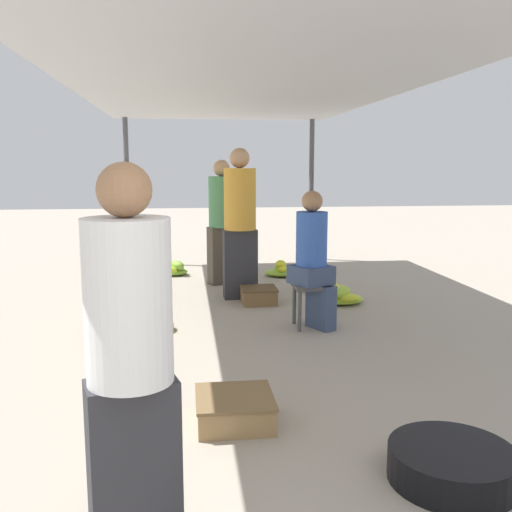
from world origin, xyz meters
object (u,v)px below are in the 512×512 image
object	(u,v)px
vendor_seated	(313,257)
shopper_walking_far	(240,221)
basin_black	(452,465)
vendor_foreground	(130,360)
banana_pile_left_2	(174,269)
banana_pile_right_0	(282,271)
banana_pile_right_2	(322,284)
banana_pile_left_0	(146,322)
banana_pile_right_1	(339,296)
crate_mid	(259,295)
crate_near	(235,409)
banana_pile_left_1	(145,265)
shopper_walking_mid	(222,220)
stool	(311,293)

from	to	relation	value
vendor_seated	shopper_walking_far	distance (m)	1.49
basin_black	vendor_seated	bearing A→B (deg)	91.79
vendor_foreground	banana_pile_left_2	size ratio (longest dim) A/B	3.32
basin_black	banana_pile_left_2	bearing A→B (deg)	104.60
banana_pile_right_0	banana_pile_right_2	xyz separation A→B (m)	(0.35, -1.00, 0.00)
banana_pile_left_0	vendor_seated	bearing A→B (deg)	-3.66
vendor_foreground	banana_pile_right_1	size ratio (longest dim) A/B	2.65
vendor_seated	crate_mid	bearing A→B (deg)	110.49
banana_pile_right_1	crate_near	distance (m)	3.30
banana_pile_left_2	banana_pile_right_1	distance (m)	2.75
vendor_foreground	banana_pile_left_1	xyz separation A→B (m)	(-0.40, 6.46, -0.74)
banana_pile_left_1	shopper_walking_mid	world-z (taller)	shopper_walking_mid
banana_pile_left_0	banana_pile_right_1	size ratio (longest dim) A/B	0.86
shopper_walking_mid	vendor_foreground	bearing A→B (deg)	-97.45
vendor_seated	banana_pile_right_2	xyz separation A→B (m)	(0.50, 1.65, -0.62)
banana_pile_right_1	shopper_walking_mid	xyz separation A→B (m)	(-1.26, 1.27, 0.78)
stool	banana_pile_right_2	size ratio (longest dim) A/B	0.77
vendor_foreground	banana_pile_right_1	bearing A→B (deg)	64.34
banana_pile_left_0	banana_pile_right_2	size ratio (longest dim) A/B	0.91
banana_pile_left_0	shopper_walking_mid	xyz separation A→B (m)	(0.87, 2.12, 0.77)
banana_pile_right_1	banana_pile_left_0	bearing A→B (deg)	-158.31
banana_pile_left_2	banana_pile_right_0	size ratio (longest dim) A/B	0.97
banana_pile_left_0	crate_near	xyz separation A→B (m)	(0.67, -2.10, 0.01)
vendor_foreground	banana_pile_right_0	xyz separation A→B (m)	(1.58, 5.79, -0.75)
shopper_walking_far	banana_pile_left_2	bearing A→B (deg)	117.64
crate_mid	vendor_seated	bearing A→B (deg)	-69.51
vendor_seated	crate_near	bearing A→B (deg)	-115.06
crate_near	shopper_walking_far	xyz separation A→B (m)	(0.36, 3.35, 0.83)
stool	banana_pile_left_2	size ratio (longest dim) A/B	0.91
vendor_foreground	vendor_seated	distance (m)	3.45
banana_pile_left_2	shopper_walking_mid	world-z (taller)	shopper_walking_mid
shopper_walking_mid	shopper_walking_far	world-z (taller)	shopper_walking_far
vendor_foreground	basin_black	size ratio (longest dim) A/B	2.50
banana_pile_right_2	crate_mid	distance (m)	1.07
banana_pile_left_1	banana_pile_right_1	bearing A→B (deg)	-45.14
banana_pile_left_0	shopper_walking_far	xyz separation A→B (m)	(1.03, 1.25, 0.84)
vendor_seated	banana_pile_left_1	xyz separation A→B (m)	(-1.83, 3.33, -0.62)
banana_pile_left_1	crate_near	size ratio (longest dim) A/B	1.22
crate_near	crate_mid	bearing A→B (deg)	79.95
shopper_walking_mid	stool	bearing A→B (deg)	-72.07
banana_pile_left_2	banana_pile_left_1	bearing A→B (deg)	136.74
banana_pile_right_1	shopper_walking_mid	size ratio (longest dim) A/B	0.36
banana_pile_left_0	shopper_walking_far	world-z (taller)	shopper_walking_far
stool	banana_pile_right_0	distance (m)	2.66
banana_pile_right_0	banana_pile_right_2	world-z (taller)	banana_pile_right_0
banana_pile_left_1	vendor_foreground	bearing A→B (deg)	-86.48
basin_black	banana_pile_left_0	bearing A→B (deg)	120.39
stool	vendor_seated	world-z (taller)	vendor_seated
banana_pile_right_1	vendor_foreground	bearing A→B (deg)	-115.66
vendor_foreground	banana_pile_left_0	bearing A→B (deg)	93.03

